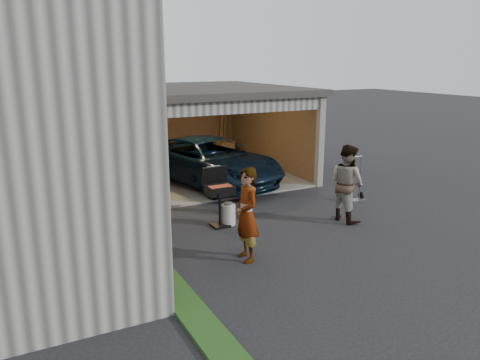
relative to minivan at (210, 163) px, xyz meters
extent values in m
plane|color=black|center=(-1.03, -5.20, -0.70)|extent=(80.00, 80.00, 0.00)
cube|color=#193814|center=(-3.28, -6.20, -0.67)|extent=(0.50, 8.00, 0.06)
cube|color=#605E59|center=(-0.28, 1.30, -0.67)|extent=(6.50, 6.00, 0.06)
cube|color=#4F3624|center=(-0.28, 4.23, 0.65)|extent=(6.50, 0.15, 2.70)
cube|color=#4F3624|center=(2.89, 1.30, 0.65)|extent=(0.15, 6.00, 2.70)
cube|color=#4F3624|center=(-3.46, 1.30, 0.65)|extent=(0.15, 6.00, 2.70)
cube|color=#2D2B28|center=(-0.28, 1.30, 2.10)|extent=(6.80, 6.30, 0.20)
cube|color=#474744|center=(-0.28, -1.62, 1.82)|extent=(6.50, 0.16, 0.36)
cube|color=beige|center=(-0.28, -0.40, 1.92)|extent=(6.00, 2.40, 0.06)
cube|color=#474744|center=(2.87, -1.65, 0.65)|extent=(0.20, 0.18, 2.70)
cube|color=brown|center=(-2.83, 3.50, -0.39)|extent=(0.60, 0.50, 0.50)
cube|color=brown|center=(-2.83, 3.50, 0.09)|extent=(0.50, 0.45, 0.45)
cube|color=brown|center=(2.17, 3.40, -0.34)|extent=(0.55, 0.50, 0.60)
cube|color=#51261C|center=(2.35, 4.00, 0.50)|extent=(0.24, 0.43, 2.20)
imported|color=black|center=(0.00, 0.00, 0.00)|extent=(3.59, 5.45, 1.39)
imported|color=#C3E4F5|center=(-1.61, -5.40, 0.21)|extent=(0.48, 0.69, 1.82)
imported|color=#45291B|center=(1.57, -4.46, 0.22)|extent=(0.77, 0.95, 1.84)
cube|color=black|center=(-1.28, -3.48, -0.67)|extent=(0.39, 0.39, 0.05)
cylinder|color=black|center=(-1.28, -3.48, -0.28)|extent=(0.07, 0.07, 0.78)
cube|color=black|center=(-1.28, -3.48, 0.17)|extent=(0.61, 0.43, 0.19)
cube|color=#59595B|center=(-1.28, -3.48, 0.25)|extent=(0.56, 0.37, 0.01)
cube|color=black|center=(-1.28, -3.21, 0.46)|extent=(0.61, 0.11, 0.43)
cylinder|color=#B9B8B5|center=(-1.06, -3.47, -0.45)|extent=(0.43, 0.43, 0.49)
cube|color=#51261C|center=(-3.43, -5.07, -0.28)|extent=(0.21, 0.76, 0.84)
cube|color=slate|center=(2.87, -3.40, -0.67)|extent=(0.42, 0.28, 0.05)
cylinder|color=black|center=(2.65, -3.25, -0.59)|extent=(0.06, 0.21, 0.21)
cylinder|color=black|center=(3.11, -3.28, -0.59)|extent=(0.06, 0.21, 0.21)
cylinder|color=slate|center=(2.71, -3.25, -0.06)|extent=(0.03, 0.03, 1.21)
cylinder|color=slate|center=(3.05, -3.28, -0.06)|extent=(0.03, 0.03, 1.21)
cylinder|color=slate|center=(2.88, -3.26, 0.51)|extent=(0.35, 0.06, 0.03)
camera|label=1|loc=(-5.55, -12.76, 3.05)|focal=35.00mm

